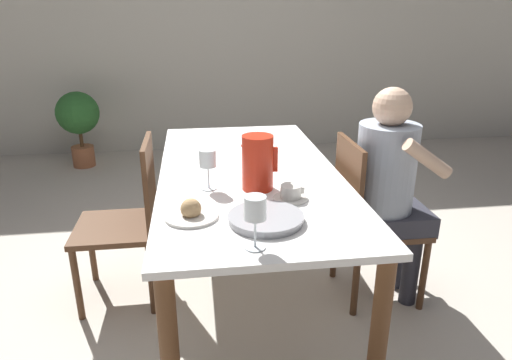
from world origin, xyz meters
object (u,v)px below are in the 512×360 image
at_px(wine_glass_water, 208,160).
at_px(teacup_near_person, 291,193).
at_px(red_pitcher, 258,162).
at_px(potted_plant, 78,118).
at_px(wine_glass_juice, 255,211).
at_px(serving_tray, 266,218).
at_px(bread_plate, 191,212).
at_px(chair_opposite, 129,218).
at_px(person_seated, 391,181).
at_px(chair_person_side, 368,217).

relative_size(wine_glass_water, teacup_near_person, 1.22).
xyz_separation_m(red_pitcher, potted_plant, (-1.42, 2.72, -0.37)).
bearing_deg(potted_plant, wine_glass_juice, -67.83).
relative_size(serving_tray, bread_plate, 1.38).
xyz_separation_m(chair_opposite, wine_glass_juice, (0.56, -0.89, 0.41)).
xyz_separation_m(red_pitcher, bread_plate, (-0.30, -0.27, -0.10)).
bearing_deg(teacup_near_person, person_seated, 26.26).
bearing_deg(person_seated, chair_person_side, -114.82).
bearing_deg(chair_opposite, person_seated, -98.28).
bearing_deg(bread_plate, chair_opposite, 119.01).
bearing_deg(potted_plant, serving_tray, -65.51).
bearing_deg(potted_plant, person_seated, -50.44).
relative_size(person_seated, wine_glass_juice, 6.09).
xyz_separation_m(wine_glass_juice, potted_plant, (-1.33, 3.27, -0.39)).
relative_size(chair_person_side, potted_plant, 1.18).
bearing_deg(wine_glass_juice, person_seated, 41.12).
distance_m(red_pitcher, wine_glass_juice, 0.55).
height_order(chair_person_side, wine_glass_juice, wine_glass_juice).
height_order(chair_person_side, chair_opposite, same).
relative_size(teacup_near_person, potted_plant, 0.20).
bearing_deg(chair_opposite, serving_tray, -137.99).
height_order(person_seated, potted_plant, person_seated).
distance_m(chair_opposite, wine_glass_water, 0.67).
bearing_deg(serving_tray, bread_plate, 164.51).
bearing_deg(person_seated, wine_glass_water, -82.65).
height_order(wine_glass_juice, potted_plant, wine_glass_juice).
height_order(chair_opposite, teacup_near_person, chair_opposite).
distance_m(person_seated, serving_tray, 0.88).
bearing_deg(chair_person_side, wine_glass_juice, -43.92).
xyz_separation_m(red_pitcher, teacup_near_person, (0.13, -0.14, -0.10)).
height_order(chair_opposite, potted_plant, chair_opposite).
height_order(wine_glass_water, serving_tray, wine_glass_water).
bearing_deg(person_seated, bread_plate, -67.50).
distance_m(person_seated, teacup_near_person, 0.66).
xyz_separation_m(chair_opposite, potted_plant, (-0.77, 2.38, 0.02)).
xyz_separation_m(wine_glass_juice, serving_tray, (0.07, 0.20, -0.12)).
bearing_deg(chair_opposite, red_pitcher, -118.28).
relative_size(person_seated, potted_plant, 1.54).
distance_m(red_pitcher, wine_glass_water, 0.22).
distance_m(chair_opposite, serving_tray, 0.98).
bearing_deg(wine_glass_water, serving_tray, -61.61).
bearing_deg(chair_person_side, red_pitcher, -73.11).
distance_m(bread_plate, potted_plant, 3.21).
height_order(chair_opposite, person_seated, person_seated).
bearing_deg(person_seated, teacup_near_person, -63.74).
bearing_deg(bread_plate, teacup_near_person, 17.01).
xyz_separation_m(chair_person_side, chair_opposite, (-1.27, 0.16, 0.00)).
relative_size(red_pitcher, potted_plant, 0.33).
relative_size(person_seated, teacup_near_person, 7.67).
distance_m(wine_glass_water, serving_tray, 0.45).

